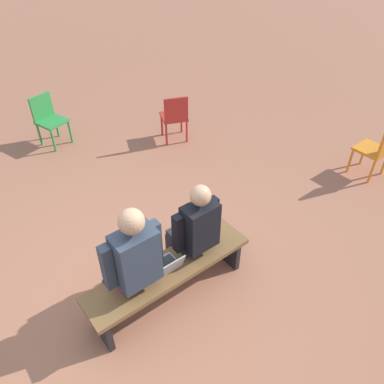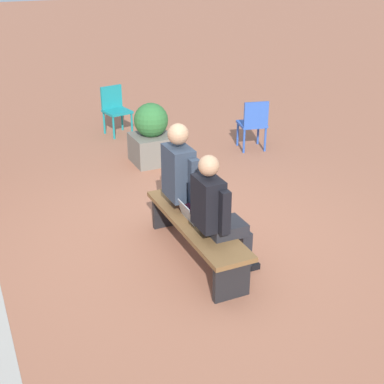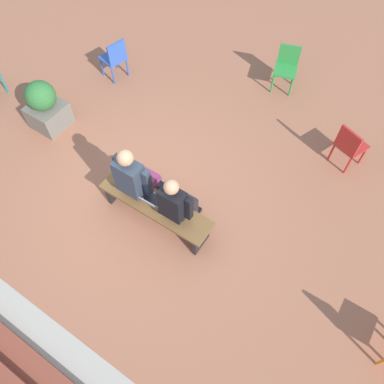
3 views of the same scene
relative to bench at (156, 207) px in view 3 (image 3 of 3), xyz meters
name	(u,v)px [view 3 (image 3 of 3)]	position (x,y,z in m)	size (l,w,h in m)	color
ground_plane	(142,204)	(0.37, -0.09, -0.35)	(60.00, 60.00, 0.00)	#9E6047
concrete_strip	(56,344)	(0.00, 2.20, -0.35)	(6.90, 0.40, 0.01)	#A8A399
bench	(156,207)	(0.00, 0.00, 0.00)	(1.80, 0.44, 0.45)	brown
person_student	(177,203)	(-0.36, -0.07, 0.35)	(0.53, 0.66, 1.32)	#232328
person_adult	(136,177)	(0.37, -0.07, 0.39)	(0.58, 0.74, 1.41)	#7F2D5B
laptop	(151,201)	(0.05, 0.01, 0.15)	(0.32, 0.29, 0.21)	#9EA0A5
plastic_chair_far_right	(287,65)	(-0.25, -3.87, 0.13)	(0.52, 0.52, 0.84)	#2D893D
plastic_chair_far_left	(115,57)	(2.65, -2.26, 0.13)	(0.50, 0.50, 0.84)	#2D56B7
plastic_chair_near_bench_right	(350,145)	(-1.96, -2.62, 0.13)	(0.55, 0.55, 0.84)	red
planter	(45,106)	(2.83, -0.56, 0.08)	(0.60, 0.60, 0.94)	#6B665B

